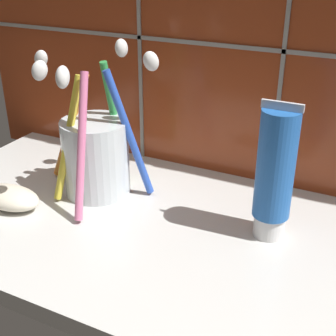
% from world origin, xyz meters
% --- Properties ---
extents(sink_counter, '(0.76, 0.32, 0.02)m').
position_xyz_m(sink_counter, '(0.00, 0.00, 0.01)').
color(sink_counter, silver).
rests_on(sink_counter, ground).
extents(toothbrush_cup, '(0.17, 0.15, 0.18)m').
position_xyz_m(toothbrush_cup, '(-0.17, 0.04, 0.07)').
color(toothbrush_cup, silver).
rests_on(toothbrush_cup, sink_counter).
extents(toothpaste_tube, '(0.04, 0.04, 0.15)m').
position_xyz_m(toothpaste_tube, '(0.05, 0.04, 0.09)').
color(toothpaste_tube, white).
rests_on(toothpaste_tube, sink_counter).
extents(soap_bar, '(0.08, 0.05, 0.02)m').
position_xyz_m(soap_bar, '(-0.24, -0.04, 0.03)').
color(soap_bar, silver).
rests_on(soap_bar, sink_counter).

